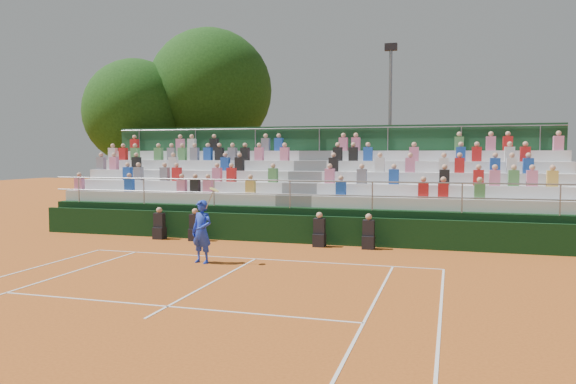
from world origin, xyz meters
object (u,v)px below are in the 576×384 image
(tree_west, at_px, (136,112))
(tennis_player, at_px, (202,232))
(tree_east, at_px, (210,91))
(floodlight_mast, at_px, (390,117))

(tree_west, bearing_deg, tennis_player, -52.30)
(tennis_player, distance_m, tree_east, 17.35)
(tree_west, distance_m, tree_east, 4.30)
(floodlight_mast, bearing_deg, tree_east, 170.08)
(tree_east, xyz_separation_m, floodlight_mast, (10.42, -1.82, -1.79))
(tree_east, bearing_deg, floodlight_mast, -9.92)
(tree_west, height_order, floodlight_mast, floodlight_mast)
(tennis_player, height_order, tree_west, tree_west)
(tennis_player, bearing_deg, floodlight_mast, 73.21)
(tennis_player, bearing_deg, tree_east, 113.20)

